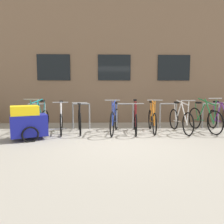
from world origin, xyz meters
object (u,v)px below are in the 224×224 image
at_px(bicycle_white, 180,120).
at_px(bike_trailer, 28,122).
at_px(bicycle_orange, 152,120).
at_px(bicycle_blue, 114,120).
at_px(bicycle_black, 80,120).
at_px(bicycle_purple, 221,120).
at_px(bicycle_green, 204,119).
at_px(bicycle_teal, 39,120).
at_px(bicycle_silver, 61,120).
at_px(bicycle_maroon, 135,120).

relative_size(bicycle_white, bike_trailer, 1.19).
distance_m(bicycle_orange, bike_trailer, 3.68).
distance_m(bicycle_blue, bicycle_black, 1.11).
distance_m(bicycle_purple, bicycle_green, 0.56).
height_order(bicycle_teal, bicycle_black, bicycle_teal).
distance_m(bicycle_orange, bicycle_purple, 2.25).
bearing_deg(bicycle_silver, bicycle_maroon, -1.51).
bearing_deg(bicycle_purple, bicycle_black, -179.74).
relative_size(bicycle_purple, bike_trailer, 1.21).
bearing_deg(bike_trailer, bicycle_black, 38.50).
bearing_deg(bicycle_teal, bicycle_orange, 0.32).
bearing_deg(bike_trailer, bicycle_orange, 15.48).
relative_size(bicycle_green, bicycle_silver, 1.05).
bearing_deg(bicycle_black, bicycle_blue, -8.26).
distance_m(bicycle_white, bicycle_orange, 0.88).
bearing_deg(bicycle_black, bike_trailer, -141.50).
xyz_separation_m(bicycle_orange, bicycle_purple, (2.25, 0.02, -0.01)).
distance_m(bicycle_maroon, bicycle_purple, 2.81).
bearing_deg(bicycle_maroon, bicycle_green, 2.93).
distance_m(bicycle_black, bicycle_purple, 4.56).
xyz_separation_m(bicycle_teal, bicycle_silver, (0.71, -0.03, -0.01)).
relative_size(bicycle_black, bicycle_maroon, 0.96).
bearing_deg(bicycle_maroon, bicycle_black, 176.49).
bearing_deg(bicycle_white, bicycle_silver, 179.26).
relative_size(bicycle_green, bike_trailer, 1.23).
bearing_deg(bicycle_black, bicycle_white, -1.71).
xyz_separation_m(bicycle_teal, bicycle_white, (4.46, -0.08, -0.00)).
xyz_separation_m(bicycle_maroon, bicycle_silver, (-2.32, 0.06, -0.00)).
distance_m(bicycle_orange, bicycle_silver, 2.88).
distance_m(bicycle_black, bicycle_orange, 2.32).
xyz_separation_m(bicycle_blue, bicycle_orange, (1.22, 0.16, -0.02)).
xyz_separation_m(bicycle_maroon, bicycle_green, (2.25, 0.12, 0.03)).
bearing_deg(bicycle_green, bicycle_purple, 1.32).
relative_size(bicycle_teal, bicycle_green, 0.99).
distance_m(bicycle_green, bike_trailer, 5.33).
height_order(bicycle_white, bicycle_blue, bicycle_blue).
bearing_deg(bicycle_teal, bicycle_white, -1.00).
height_order(bicycle_blue, bicycle_silver, bicycle_blue).
height_order(bicycle_black, bicycle_green, bicycle_green).
height_order(bicycle_orange, bike_trailer, bicycle_orange).
height_order(bicycle_white, bicycle_green, bicycle_green).
relative_size(bicycle_orange, bicycle_green, 0.96).
bearing_deg(bicycle_maroon, bicycle_teal, 178.29).
height_order(bicycle_maroon, bike_trailer, bicycle_maroon).
height_order(bicycle_maroon, bicycle_purple, bicycle_maroon).
xyz_separation_m(bicycle_blue, bicycle_black, (-1.10, 0.16, -0.02)).
distance_m(bicycle_teal, bicycle_white, 4.46).
height_order(bicycle_purple, bicycle_silver, bicycle_silver).
bearing_deg(bicycle_green, bike_trailer, -169.32).
bearing_deg(bicycle_orange, bicycle_silver, -179.01).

